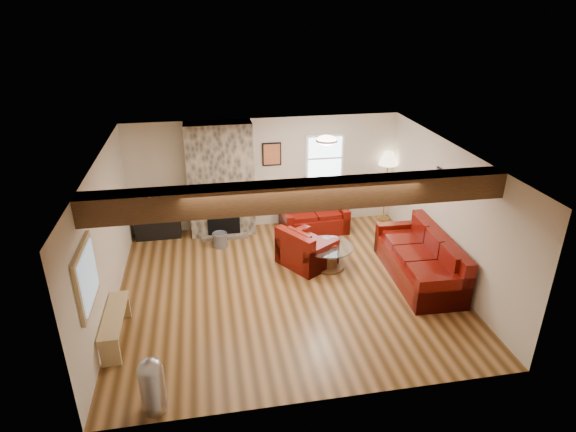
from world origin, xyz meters
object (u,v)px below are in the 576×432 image
Objects in this scene: loveseat at (314,215)px; armchair_red at (307,246)px; coffee_table at (329,257)px; television at (156,207)px; floor_lamp at (388,162)px; tv_cabinet at (158,227)px; sofa_three at (419,257)px.

armchair_red is (-0.47, -1.44, 0.00)m from loveseat.
coffee_table is 3.91m from television.
loveseat is 1.52m from armchair_red.
loveseat is 0.87× the size of floor_lamp.
coffee_table is 3.88m from tv_cabinet.
television is (0.00, 0.00, 0.47)m from tv_cabinet.
armchair_red is at bearing -112.60° from sofa_three.
floor_lamp reaches higher than armchair_red.
coffee_table is at bearing -111.56° from sofa_three.
sofa_three is at bearing -23.62° from coffee_table.
television is at bearing 171.38° from loveseat.
sofa_three is at bearing -28.25° from television.
coffee_table reaches higher than tv_cabinet.
loveseat is 1.66m from coffee_table.
coffee_table is (-0.08, -1.66, -0.15)m from loveseat.
floor_lamp is (2.26, 1.76, 1.03)m from armchair_red.
tv_cabinet is (-3.43, 0.30, -0.14)m from loveseat.
armchair_red is at bearing 151.34° from coffee_table.
coffee_table is 0.99× the size of tv_cabinet.
sofa_three is 1.70m from coffee_table.
loveseat is 1.50× the size of armchair_red.
sofa_three is 2.39× the size of tv_cabinet.
armchair_red is 1.01× the size of coffee_table.
television is at bearing -116.19° from sofa_three.
television is 5.27m from floor_lamp.
sofa_three reaches higher than tv_cabinet.
television reaches higher than tv_cabinet.
floor_lamp is (5.22, 0.02, 0.71)m from television.
floor_lamp reaches higher than coffee_table.
armchair_red is at bearing -111.79° from loveseat.
tv_cabinet is (-3.35, 1.96, 0.01)m from coffee_table.
television is at bearing 0.00° from tv_cabinet.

